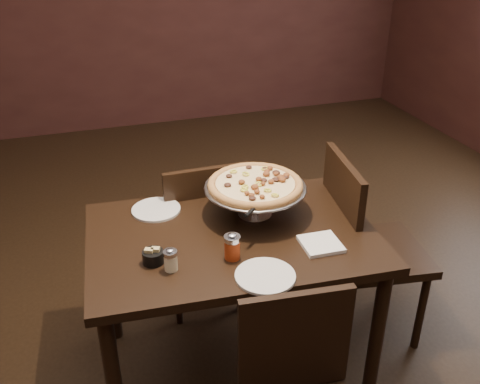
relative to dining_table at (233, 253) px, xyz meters
name	(u,v)px	position (x,y,z in m)	size (l,w,h in m)	color
room	(235,90)	(0.02, 0.04, 0.73)	(6.04, 7.04, 2.84)	black
dining_table	(233,253)	(0.00, 0.00, 0.00)	(1.30, 0.92, 0.77)	black
pizza_stand	(255,185)	(0.14, 0.12, 0.26)	(0.46, 0.46, 0.19)	#B9BAC1
parmesan_shaker	(171,260)	(-0.31, -0.18, 0.15)	(0.06, 0.06, 0.10)	#FAF4C3
pepper_flake_shaker	(232,247)	(-0.06, -0.18, 0.16)	(0.07, 0.07, 0.12)	maroon
packet_caddy	(153,256)	(-0.36, -0.11, 0.13)	(0.09, 0.09, 0.07)	black
napkin_stack	(321,244)	(0.32, -0.21, 0.11)	(0.16, 0.16, 0.02)	white
plate_left	(156,210)	(-0.28, 0.30, 0.11)	(0.23, 0.23, 0.01)	silver
plate_near	(265,276)	(0.03, -0.34, 0.11)	(0.23, 0.23, 0.01)	silver
serving_spatula	(252,211)	(0.06, -0.09, 0.25)	(0.14, 0.14, 0.02)	#B9BAC1
chair_far	(203,230)	(-0.02, 0.49, -0.17)	(0.44, 0.44, 0.92)	black
chair_side	(363,243)	(0.69, 0.05, -0.12)	(0.53, 0.53, 1.00)	black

